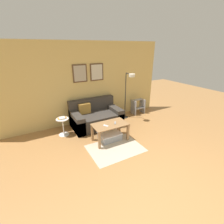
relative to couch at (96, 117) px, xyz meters
The scene contains 12 objects.
ground_plane 3.26m from the couch, 92.67° to the right, with size 16.00×16.00×0.00m, color #A87542.
wall_back 1.12m from the couch, 107.09° to the left, with size 5.60×0.09×2.55m.
area_rug 1.47m from the couch, 94.17° to the right, with size 1.32×0.97×0.01m, color #C1B299.
couch is the anchor object (origin of this frame).
coffee_table 1.03m from the couch, 91.68° to the right, with size 0.92×0.53×0.48m.
storage_bin 1.01m from the couch, 91.33° to the right, with size 0.59×0.44×0.20m.
floor_lamp 1.43m from the couch, ahead, with size 0.23×0.53×1.59m.
side_table 1.07m from the couch, behind, with size 0.35×0.35×0.51m.
book_stack 1.10m from the couch, behind, with size 0.25×0.20×0.03m.
remote_control 1.07m from the couch, 83.68° to the right, with size 0.04×0.15×0.02m, color #99999E.
cell_phone 1.09m from the couch, 99.42° to the right, with size 0.07×0.14×0.01m, color silver.
step_stool 1.81m from the couch, ahead, with size 0.45×0.32×0.54m.
Camera 1 is at (-1.69, -1.16, 2.39)m, focal length 26.00 mm.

